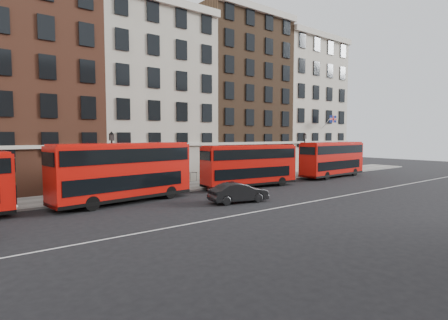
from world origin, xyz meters
TOP-DOWN VIEW (x-y plane):
  - ground at (0.00, 0.00)m, footprint 120.00×120.00m
  - pavement at (0.00, 10.50)m, footprint 80.00×5.00m
  - kerb at (0.00, 8.00)m, footprint 80.00×0.30m
  - road_centre_line at (0.00, -2.00)m, footprint 70.00×0.12m
  - building_terrace at (-0.31, 17.88)m, footprint 64.00×11.95m
  - bus_b at (-7.43, 6.59)m, footprint 11.09×3.98m
  - bus_c at (5.47, 6.60)m, footprint 10.20×3.53m
  - bus_d at (19.16, 6.59)m, footprint 10.43×3.00m
  - car_front at (-0.45, 1.27)m, footprint 4.87×2.48m
  - lamp_post_left at (-7.48, 8.83)m, footprint 0.44×0.44m
  - lamp_post_right at (16.20, 8.50)m, footprint 0.44×0.44m
  - traffic_light at (23.68, 8.28)m, footprint 0.25×0.45m
  - iron_railings at (0.00, 12.70)m, footprint 6.60×0.06m

SIDE VIEW (x-z plane):
  - ground at x=0.00m, z-range 0.00..0.00m
  - road_centre_line at x=0.00m, z-range 0.00..0.01m
  - pavement at x=0.00m, z-range 0.00..0.15m
  - kerb at x=0.00m, z-range 0.00..0.16m
  - iron_railings at x=0.00m, z-range 0.15..1.15m
  - car_front at x=-0.45m, z-range 0.00..1.53m
  - bus_c at x=5.47m, z-range 0.15..4.35m
  - bus_d at x=19.16m, z-range 0.16..4.49m
  - traffic_light at x=23.68m, z-range 0.81..4.08m
  - bus_b at x=-7.43m, z-range 0.17..4.73m
  - lamp_post_left at x=-7.48m, z-range 0.42..5.74m
  - lamp_post_right at x=16.20m, z-range 0.42..5.74m
  - building_terrace at x=-0.31m, z-range -0.76..21.24m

